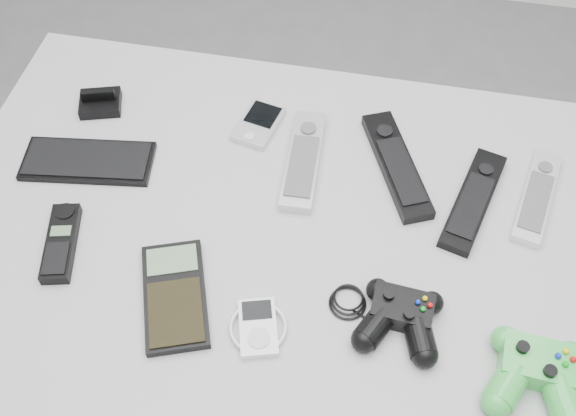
% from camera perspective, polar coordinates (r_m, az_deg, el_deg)
% --- Properties ---
extents(floor, '(3.50, 3.50, 0.00)m').
position_cam_1_polar(floor, '(1.85, -0.08, -13.89)').
color(floor, slate).
rests_on(floor, ground).
extents(desk, '(1.20, 0.77, 0.80)m').
position_cam_1_polar(desk, '(1.16, 0.78, -3.69)').
color(desk, '#9B9B9D').
rests_on(desk, floor).
extents(pda_keyboard, '(0.24, 0.13, 0.01)m').
position_cam_1_polar(pda_keyboard, '(1.24, -16.59, 3.87)').
color(pda_keyboard, black).
rests_on(pda_keyboard, desk).
extents(dock_bracket, '(0.09, 0.09, 0.04)m').
position_cam_1_polar(dock_bracket, '(1.32, -15.69, 8.87)').
color(dock_bracket, black).
rests_on(dock_bracket, desk).
extents(pda, '(0.09, 0.12, 0.02)m').
position_cam_1_polar(pda, '(1.24, -2.53, 7.12)').
color(pda, '#B8B8C0').
rests_on(pda, desk).
extents(remote_silver_a, '(0.06, 0.22, 0.02)m').
position_cam_1_polar(remote_silver_a, '(1.18, 1.31, 4.13)').
color(remote_silver_a, '#B8B8C0').
rests_on(remote_silver_a, desk).
extents(remote_black_a, '(0.15, 0.24, 0.02)m').
position_cam_1_polar(remote_black_a, '(1.19, 9.18, 3.68)').
color(remote_black_a, black).
rests_on(remote_black_a, desk).
extents(remote_black_b, '(0.11, 0.23, 0.02)m').
position_cam_1_polar(remote_black_b, '(1.17, 15.43, 0.68)').
color(remote_black_b, black).
rests_on(remote_black_b, desk).
extents(remote_silver_b, '(0.09, 0.21, 0.02)m').
position_cam_1_polar(remote_silver_b, '(1.21, 20.33, 0.98)').
color(remote_silver_b, silver).
rests_on(remote_silver_b, desk).
extents(cordless_handset, '(0.08, 0.15, 0.02)m').
position_cam_1_polar(cordless_handset, '(1.14, -18.67, -2.79)').
color(cordless_handset, black).
rests_on(cordless_handset, desk).
extents(calculator, '(0.15, 0.20, 0.02)m').
position_cam_1_polar(calculator, '(1.04, -9.56, -7.30)').
color(calculator, black).
rests_on(calculator, desk).
extents(mp3_player, '(0.11, 0.11, 0.02)m').
position_cam_1_polar(mp3_player, '(1.01, -2.55, -10.05)').
color(mp3_player, white).
rests_on(mp3_player, desk).
extents(controller_black, '(0.23, 0.15, 0.04)m').
position_cam_1_polar(controller_black, '(1.01, 9.52, -9.00)').
color(controller_black, black).
rests_on(controller_black, desk).
extents(controller_green, '(0.15, 0.16, 0.05)m').
position_cam_1_polar(controller_green, '(1.02, 20.33, -12.89)').
color(controller_green, green).
rests_on(controller_green, desk).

